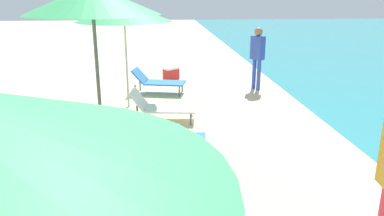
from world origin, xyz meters
name	(u,v)px	position (x,y,z in m)	size (l,w,h in m)	color
umbrella_third	(92,0)	(-0.71, 7.73, 2.58)	(1.81, 1.81, 2.84)	#4C4C51
lounger_third_shoreside	(168,137)	(0.26, 8.68, 0.25)	(1.33, 0.79, 0.53)	blue
lounger_third_inland	(140,196)	(-0.13, 6.67, 0.27)	(1.53, 0.75, 0.55)	yellow
umbrella_farthest	(124,13)	(-0.62, 11.44, 2.22)	(2.21, 2.21, 2.48)	silver
lounger_farthest_shoreside	(157,81)	(0.09, 12.65, 0.35)	(1.50, 0.89, 0.68)	blue
lounger_farthest_inland	(161,106)	(0.17, 10.32, 0.32)	(1.44, 0.76, 0.68)	white
person_walking_mid	(257,52)	(2.88, 12.84, 1.07)	(0.39, 0.42, 1.74)	#334CB2
cooler_box	(171,73)	(0.52, 14.30, 0.20)	(0.55, 0.52, 0.39)	red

